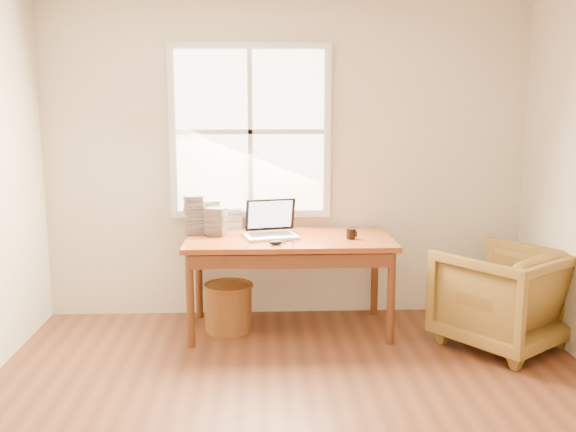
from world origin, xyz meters
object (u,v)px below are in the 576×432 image
object	(u,v)px
armchair	(502,297)
cd_stack_a	(211,215)
coffee_mug	(351,234)
desk	(289,240)
wicker_stool	(228,308)
laptop	(271,219)

from	to	relation	value
armchair	cd_stack_a	xyz separation A→B (m)	(-2.18, 0.71, 0.51)
armchair	cd_stack_a	distance (m)	2.35
coffee_mug	desk	bearing A→B (deg)	-166.80
desk	wicker_stool	bearing A→B (deg)	180.00
laptop	armchair	bearing A→B (deg)	-26.29
wicker_stool	cd_stack_a	world-z (taller)	cd_stack_a
laptop	desk	bearing A→B (deg)	-10.54
laptop	coffee_mug	size ratio (longest dim) A/B	5.10
armchair	laptop	xyz separation A→B (m)	(-1.69, 0.40, 0.53)
desk	coffee_mug	xyz separation A→B (m)	(0.47, -0.07, 0.06)
wicker_stool	armchair	bearing A→B (deg)	-11.27
armchair	laptop	distance (m)	1.82
desk	armchair	size ratio (longest dim) A/B	1.97
armchair	wicker_stool	xyz separation A→B (m)	(-2.03, 0.40, -0.19)
cd_stack_a	armchair	bearing A→B (deg)	-18.07
wicker_stool	coffee_mug	xyz separation A→B (m)	(0.95, -0.07, 0.61)
armchair	wicker_stool	bearing A→B (deg)	-47.64
coffee_mug	laptop	bearing A→B (deg)	-164.14
laptop	cd_stack_a	world-z (taller)	laptop
desk	armchair	bearing A→B (deg)	-14.63
desk	armchair	xyz separation A→B (m)	(1.55, -0.40, -0.36)
desk	cd_stack_a	size ratio (longest dim) A/B	6.30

